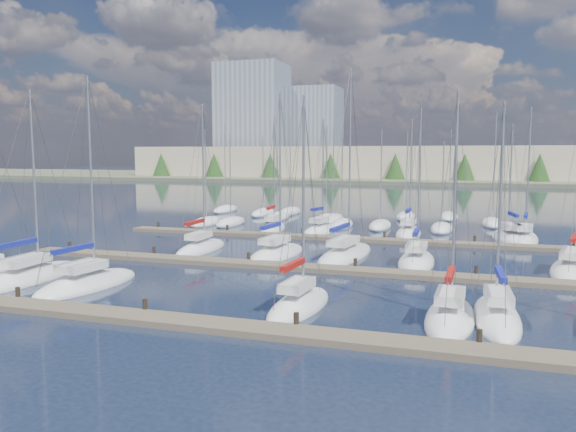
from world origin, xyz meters
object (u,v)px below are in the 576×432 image
(sailboat_q, at_px, (510,238))
(sailboat_p, at_px, (409,233))
(sailboat_d, at_px, (299,305))
(sailboat_k, at_px, (345,255))
(sailboat_b, at_px, (30,277))
(sailboat_l, at_px, (416,261))
(sailboat_e, at_px, (450,318))
(sailboat_o, at_px, (320,231))
(sailboat_r, at_px, (525,239))
(sailboat_f, at_px, (497,317))
(sailboat_i, at_px, (201,248))
(sailboat_j, at_px, (277,254))
(sailboat_m, at_px, (574,269))
(sailboat_c, at_px, (87,284))
(sailboat_n, at_px, (273,228))

(sailboat_q, bearing_deg, sailboat_p, 168.01)
(sailboat_d, relative_size, sailboat_p, 0.97)
(sailboat_k, bearing_deg, sailboat_b, -135.44)
(sailboat_l, height_order, sailboat_e, sailboat_l)
(sailboat_l, relative_size, sailboat_o, 0.98)
(sailboat_l, xyz_separation_m, sailboat_r, (8.61, 13.89, 0.01))
(sailboat_d, distance_m, sailboat_p, 29.22)
(sailboat_f, bearing_deg, sailboat_i, 147.00)
(sailboat_b, bearing_deg, sailboat_k, 36.78)
(sailboat_j, height_order, sailboat_k, sailboat_k)
(sailboat_q, distance_m, sailboat_p, 9.42)
(sailboat_f, bearing_deg, sailboat_l, 108.19)
(sailboat_r, bearing_deg, sailboat_d, -108.83)
(sailboat_i, height_order, sailboat_b, sailboat_b)
(sailboat_l, height_order, sailboat_m, sailboat_m)
(sailboat_m, relative_size, sailboat_q, 1.11)
(sailboat_o, relative_size, sailboat_d, 1.04)
(sailboat_f, bearing_deg, sailboat_p, 101.60)
(sailboat_c, xyz_separation_m, sailboat_o, (7.68, 27.07, 0.02))
(sailboat_b, bearing_deg, sailboat_r, 38.60)
(sailboat_b, bearing_deg, sailboat_l, 27.64)
(sailboat_f, distance_m, sailboat_p, 28.98)
(sailboat_n, bearing_deg, sailboat_o, -5.89)
(sailboat_j, bearing_deg, sailboat_o, 96.61)
(sailboat_o, distance_m, sailboat_d, 28.43)
(sailboat_n, height_order, sailboat_e, sailboat_n)
(sailboat_b, xyz_separation_m, sailboat_p, (21.25, 27.88, 0.02))
(sailboat_c, bearing_deg, sailboat_o, 80.23)
(sailboat_i, height_order, sailboat_d, sailboat_i)
(sailboat_i, height_order, sailboat_f, sailboat_i)
(sailboat_n, relative_size, sailboat_m, 0.96)
(sailboat_q, relative_size, sailboat_e, 0.98)
(sailboat_m, bearing_deg, sailboat_p, 144.93)
(sailboat_j, height_order, sailboat_i, sailboat_j)
(sailboat_m, bearing_deg, sailboat_r, 111.85)
(sailboat_i, bearing_deg, sailboat_c, -92.92)
(sailboat_c, relative_size, sailboat_k, 0.87)
(sailboat_i, relative_size, sailboat_d, 1.09)
(sailboat_n, relative_size, sailboat_i, 0.97)
(sailboat_o, height_order, sailboat_e, sailboat_o)
(sailboat_n, relative_size, sailboat_d, 1.05)
(sailboat_r, xyz_separation_m, sailboat_m, (2.00, -13.33, -0.02))
(sailboat_n, distance_m, sailboat_p, 14.06)
(sailboat_b, relative_size, sailboat_m, 1.00)
(sailboat_f, xyz_separation_m, sailboat_k, (-10.61, 14.23, 0.00))
(sailboat_m, height_order, sailboat_k, sailboat_k)
(sailboat_n, distance_m, sailboat_o, 5.22)
(sailboat_p, height_order, sailboat_k, sailboat_k)
(sailboat_b, bearing_deg, sailboat_p, 51.19)
(sailboat_o, relative_size, sailboat_f, 1.08)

